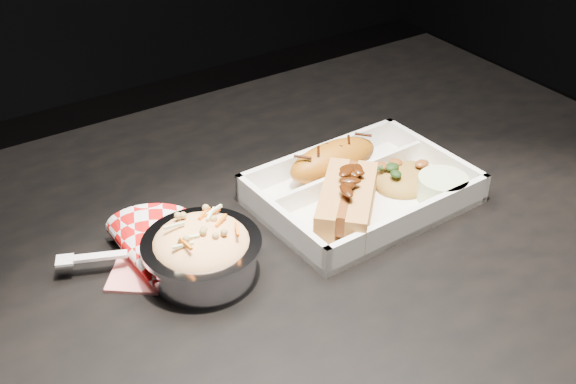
{
  "coord_description": "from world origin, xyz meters",
  "views": [
    {
      "loc": [
        -0.32,
        -0.53,
        1.25
      ],
      "look_at": [
        0.04,
        0.02,
        0.81
      ],
      "focal_mm": 45.0,
      "sensor_mm": 36.0,
      "label": 1
    }
  ],
  "objects_px": {
    "hotdog": "(347,200)",
    "napkin_fork": "(152,254)",
    "foil_coleslaw_cup": "(202,250)",
    "food_tray": "(361,193)",
    "fried_pastry": "(333,160)",
    "dining_table": "(269,317)"
  },
  "relations": [
    {
      "from": "hotdog",
      "to": "napkin_fork",
      "type": "height_order",
      "value": "napkin_fork"
    },
    {
      "from": "dining_table",
      "to": "hotdog",
      "type": "xyz_separation_m",
      "value": [
        0.11,
        0.0,
        0.12
      ]
    },
    {
      "from": "hotdog",
      "to": "foil_coleslaw_cup",
      "type": "xyz_separation_m",
      "value": [
        -0.18,
        0.01,
        -0.0
      ]
    },
    {
      "from": "dining_table",
      "to": "food_tray",
      "type": "height_order",
      "value": "food_tray"
    },
    {
      "from": "foil_coleslaw_cup",
      "to": "food_tray",
      "type": "bearing_deg",
      "value": 4.53
    },
    {
      "from": "fried_pastry",
      "to": "food_tray",
      "type": "bearing_deg",
      "value": -87.91
    },
    {
      "from": "fried_pastry",
      "to": "napkin_fork",
      "type": "bearing_deg",
      "value": -173.33
    },
    {
      "from": "foil_coleslaw_cup",
      "to": "napkin_fork",
      "type": "distance_m",
      "value": 0.06
    },
    {
      "from": "hotdog",
      "to": "foil_coleslaw_cup",
      "type": "height_order",
      "value": "foil_coleslaw_cup"
    },
    {
      "from": "dining_table",
      "to": "food_tray",
      "type": "relative_size",
      "value": 4.68
    },
    {
      "from": "food_tray",
      "to": "hotdog",
      "type": "xyz_separation_m",
      "value": [
        -0.04,
        -0.03,
        0.02
      ]
    },
    {
      "from": "hotdog",
      "to": "napkin_fork",
      "type": "relative_size",
      "value": 0.76
    },
    {
      "from": "dining_table",
      "to": "foil_coleslaw_cup",
      "type": "height_order",
      "value": "foil_coleslaw_cup"
    },
    {
      "from": "dining_table",
      "to": "fried_pastry",
      "type": "bearing_deg",
      "value": 29.47
    },
    {
      "from": "food_tray",
      "to": "foil_coleslaw_cup",
      "type": "xyz_separation_m",
      "value": [
        -0.23,
        -0.02,
        0.02
      ]
    },
    {
      "from": "fried_pastry",
      "to": "hotdog",
      "type": "distance_m",
      "value": 0.09
    },
    {
      "from": "hotdog",
      "to": "napkin_fork",
      "type": "bearing_deg",
      "value": 120.99
    },
    {
      "from": "food_tray",
      "to": "hotdog",
      "type": "distance_m",
      "value": 0.06
    },
    {
      "from": "foil_coleslaw_cup",
      "to": "napkin_fork",
      "type": "bearing_deg",
      "value": 133.01
    },
    {
      "from": "dining_table",
      "to": "fried_pastry",
      "type": "xyz_separation_m",
      "value": [
        0.15,
        0.09,
        0.12
      ]
    },
    {
      "from": "hotdog",
      "to": "napkin_fork",
      "type": "xyz_separation_m",
      "value": [
        -0.22,
        0.05,
        -0.02
      ]
    },
    {
      "from": "foil_coleslaw_cup",
      "to": "napkin_fork",
      "type": "xyz_separation_m",
      "value": [
        -0.04,
        0.04,
        -0.02
      ]
    }
  ]
}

